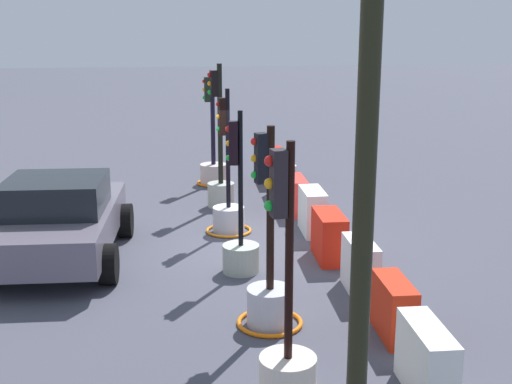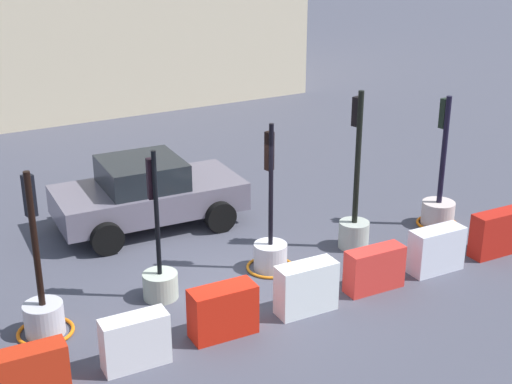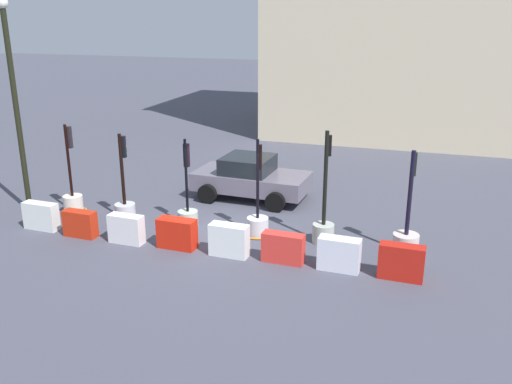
{
  "view_description": "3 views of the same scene",
  "coord_description": "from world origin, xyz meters",
  "views": [
    {
      "loc": [
        -11.73,
        1.52,
        4.07
      ],
      "look_at": [
        -0.52,
        0.02,
        1.23
      ],
      "focal_mm": 46.05,
      "sensor_mm": 36.0,
      "label": 1
    },
    {
      "loc": [
        -5.33,
        -10.39,
        6.44
      ],
      "look_at": [
        0.99,
        0.76,
        1.48
      ],
      "focal_mm": 50.51,
      "sensor_mm": 36.0,
      "label": 2
    },
    {
      "loc": [
        5.75,
        -14.28,
        6.39
      ],
      "look_at": [
        0.95,
        0.63,
        1.24
      ],
      "focal_mm": 38.7,
      "sensor_mm": 36.0,
      "label": 3
    }
  ],
  "objects": [
    {
      "name": "construction_barrier_6",
      "position": [
        3.81,
        -1.27,
        0.44
      ],
      "size": [
        1.09,
        0.47,
        0.87
      ],
      "color": "white",
      "rests_on": "ground_plane"
    },
    {
      "name": "traffic_light_1",
      "position": [
        -3.31,
        0.21,
        0.47
      ],
      "size": [
        0.94,
        0.94,
        2.82
      ],
      "color": "silver",
      "rests_on": "ground_plane"
    },
    {
      "name": "ground_plane",
      "position": [
        0.0,
        0.0,
        0.0
      ],
      "size": [
        120.0,
        120.0,
        0.0
      ],
      "primitive_type": "plane",
      "color": "#454654"
    },
    {
      "name": "construction_barrier_5",
      "position": [
        2.32,
        -1.27,
        0.41
      ],
      "size": [
        1.14,
        0.42,
        0.81
      ],
      "color": "red",
      "rests_on": "ground_plane"
    },
    {
      "name": "traffic_light_4",
      "position": [
        3.08,
        0.37,
        0.67
      ],
      "size": [
        0.63,
        0.63,
        3.29
      ],
      "color": "#ABB2A8",
      "rests_on": "ground_plane"
    },
    {
      "name": "construction_barrier_4",
      "position": [
        0.8,
        -1.31,
        0.45
      ],
      "size": [
        1.08,
        0.46,
        0.9
      ],
      "color": "white",
      "rests_on": "ground_plane"
    },
    {
      "name": "construction_barrier_2",
      "position": [
        -2.33,
        -1.39,
        0.42
      ],
      "size": [
        1.04,
        0.42,
        0.84
      ],
      "color": "silver",
      "rests_on": "ground_plane"
    },
    {
      "name": "traffic_light_5",
      "position": [
        5.39,
        0.38,
        0.46
      ],
      "size": [
        0.91,
        0.91,
        2.91
      ],
      "color": "beige",
      "rests_on": "ground_plane"
    },
    {
      "name": "traffic_light_3",
      "position": [
        1.09,
        0.37,
        0.42
      ],
      "size": [
        0.94,
        0.94,
        2.92
      ],
      "color": "silver",
      "rests_on": "ground_plane"
    },
    {
      "name": "traffic_light_2",
      "position": [
        -1.2,
        0.38,
        0.5
      ],
      "size": [
        0.63,
        0.63,
        2.77
      ],
      "color": "#A9B5A3",
      "rests_on": "ground_plane"
    },
    {
      "name": "construction_barrier_7",
      "position": [
        5.37,
        -1.31,
        0.45
      ],
      "size": [
        1.13,
        0.43,
        0.91
      ],
      "color": "red",
      "rests_on": "ground_plane"
    },
    {
      "name": "construction_barrier_1",
      "position": [
        -3.87,
        -1.4,
        0.4
      ],
      "size": [
        1.02,
        0.41,
        0.79
      ],
      "color": "red",
      "rests_on": "ground_plane"
    },
    {
      "name": "construction_barrier_3",
      "position": [
        -0.78,
        -1.27,
        0.43
      ],
      "size": [
        1.11,
        0.5,
        0.86
      ],
      "color": "red",
      "rests_on": "ground_plane"
    },
    {
      "name": "car_grey_saloon",
      "position": [
        -0.18,
        3.51,
        0.76
      ],
      "size": [
        4.12,
        2.44,
        1.53
      ],
      "color": "slate",
      "rests_on": "ground_plane"
    }
  ]
}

